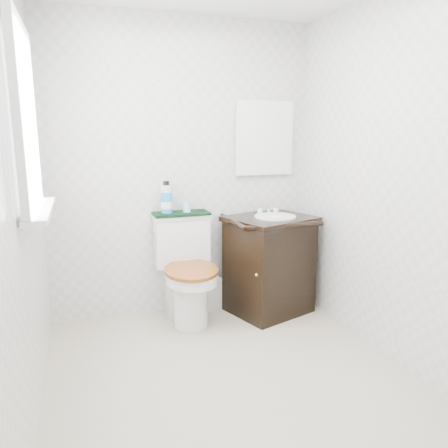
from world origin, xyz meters
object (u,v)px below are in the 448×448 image
mouthwash_bottle (167,198)px  cup (187,207)px  trash_bin (209,293)px  toilet (186,275)px  vanity (269,262)px

mouthwash_bottle → cup: mouthwash_bottle is taller
cup → trash_bin: bearing=0.2°
trash_bin → toilet: bearing=-150.3°
vanity → trash_bin: bearing=157.3°
toilet → trash_bin: size_ratio=3.09×
trash_bin → mouthwash_bottle: size_ratio=1.07×
vanity → trash_bin: (-0.47, 0.20, -0.29)m
vanity → cup: 0.83m
vanity → mouthwash_bottle: size_ratio=3.59×
vanity → mouthwash_bottle: (-0.82, 0.21, 0.55)m
toilet → vanity: vanity is taller
vanity → cup: bearing=163.4°
mouthwash_bottle → toilet: bearing=-53.8°
toilet → vanity: size_ratio=0.92×
vanity → cup: size_ratio=11.37×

